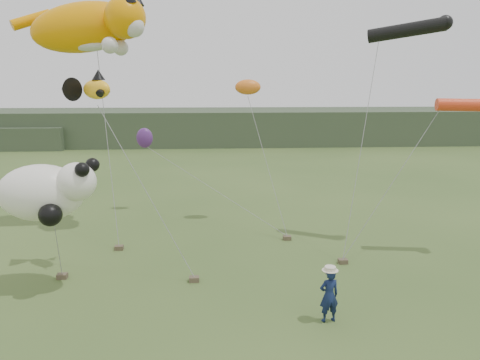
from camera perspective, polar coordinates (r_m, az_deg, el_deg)
name	(u,v)px	position (r m, az deg, el deg)	size (l,w,h in m)	color
ground	(261,322)	(15.13, 2.59, -16.87)	(120.00, 120.00, 0.00)	#385123
headland	(197,127)	(58.15, -5.31, 6.45)	(90.00, 13.00, 4.00)	#2D3D28
festival_attendant	(329,295)	(15.02, 10.80, -13.66)	(0.62, 0.41, 1.71)	#111D42
sandbag_anchors	(205,259)	(19.70, -4.35, -9.57)	(11.38, 4.76, 0.19)	brown
cat_kite	(93,26)	(24.63, -17.46, 17.47)	(6.90, 3.68, 3.13)	orange
fish_kite	(86,89)	(18.66, -18.29, 10.54)	(2.42, 1.60, 1.16)	yellow
tube_kites	(437,57)	(22.08, 22.89, 13.68)	(5.23, 3.68, 3.98)	black
panda_kite	(47,192)	(17.52, -22.49, -1.32)	(3.51, 2.27, 2.18)	white
misc_kites	(199,111)	(25.43, -5.06, 8.34)	(6.80, 3.11, 3.80)	orange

